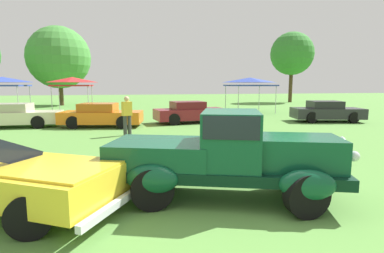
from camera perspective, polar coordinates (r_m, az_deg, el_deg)
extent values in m
plane|color=#568C3D|center=(5.98, 7.08, -13.67)|extent=(120.00, 120.00, 0.00)
cube|color=black|center=(5.94, 6.01, -8.12)|extent=(4.59, 2.78, 0.20)
cube|color=#0F472D|center=(5.97, 18.71, -4.65)|extent=(1.88, 1.56, 0.60)
ellipsoid|color=silver|center=(6.20, 26.26, -4.80)|extent=(0.32, 0.54, 0.68)
cube|color=#0F472D|center=(5.80, 7.27, -2.24)|extent=(1.43, 1.64, 1.04)
cube|color=black|center=(5.75, 7.33, 0.70)|extent=(1.35, 1.64, 0.40)
cube|color=#0F472D|center=(6.01, -5.82, -4.97)|extent=(2.25, 1.95, 0.48)
ellipsoid|color=#0F472D|center=(6.76, 17.93, -6.48)|extent=(0.99, 0.64, 0.52)
ellipsoid|color=#0F472D|center=(5.40, 20.83, -10.24)|extent=(0.99, 0.64, 0.52)
ellipsoid|color=#0F472D|center=(6.76, -4.43, -6.10)|extent=(0.99, 0.64, 0.52)
ellipsoid|color=#0F472D|center=(5.41, -7.49, -9.76)|extent=(0.99, 0.64, 0.52)
sphere|color=silver|center=(6.60, 25.44, -3.29)|extent=(0.18, 0.18, 0.18)
sphere|color=silver|center=(5.79, 28.17, -4.95)|extent=(0.18, 0.18, 0.18)
cylinder|color=black|center=(6.80, 17.87, -7.95)|extent=(0.76, 0.24, 0.76)
cylinder|color=black|center=(5.46, 20.74, -12.04)|extent=(0.76, 0.24, 0.76)
cylinder|color=black|center=(6.81, -4.41, -7.57)|extent=(0.76, 0.24, 0.76)
cylinder|color=black|center=(5.47, -7.46, -11.56)|extent=(0.76, 0.24, 0.76)
cube|color=yellow|center=(6.43, -31.77, -7.93)|extent=(4.52, 3.59, 0.52)
cube|color=yellow|center=(5.52, -23.49, -7.73)|extent=(2.20, 2.10, 0.20)
cube|color=black|center=(6.14, -30.42, -4.52)|extent=(0.67, 1.11, 0.82)
cube|color=silver|center=(5.11, -14.74, -14.37)|extent=(0.91, 1.48, 0.12)
cylinder|color=black|center=(6.15, -17.63, -10.12)|extent=(0.66, 0.20, 0.66)
cylinder|color=black|center=(5.06, -28.18, -14.72)|extent=(0.66, 0.20, 0.66)
cube|color=beige|center=(18.10, -30.48, 1.47)|extent=(4.54, 1.73, 0.60)
cube|color=#B3AB8E|center=(18.12, -31.13, 3.02)|extent=(2.01, 1.47, 0.44)
cylinder|color=black|center=(16.98, -26.95, 0.74)|extent=(0.64, 0.22, 0.64)
cube|color=orange|center=(16.45, -16.57, 1.70)|extent=(4.33, 2.42, 0.60)
cube|color=#BB5914|center=(16.45, -17.19, 3.43)|extent=(2.04, 1.76, 0.44)
cylinder|color=black|center=(15.43, -12.92, 0.77)|extent=(0.64, 0.22, 0.64)
cylinder|color=black|center=(16.12, -21.48, 0.71)|extent=(0.64, 0.22, 0.64)
cube|color=maroon|center=(17.44, -0.32, 2.37)|extent=(4.23, 2.24, 0.60)
cube|color=maroon|center=(17.34, -0.82, 4.00)|extent=(1.96, 1.69, 0.44)
cylinder|color=black|center=(17.20, 4.36, 1.67)|extent=(0.64, 0.22, 0.64)
cylinder|color=black|center=(16.35, -3.38, 1.35)|extent=(0.64, 0.22, 0.64)
cube|color=#28282D|center=(19.63, 24.02, 2.31)|extent=(4.21, 2.52, 0.60)
cube|color=black|center=(19.54, 23.68, 3.77)|extent=(2.01, 1.80, 0.44)
cylinder|color=black|center=(19.45, 28.07, 1.48)|extent=(0.64, 0.22, 0.64)
cylinder|color=black|center=(18.50, 21.55, 1.57)|extent=(0.64, 0.22, 0.64)
cylinder|color=#383838|center=(13.33, -12.45, 0.15)|extent=(0.16, 0.16, 0.86)
cylinder|color=#383838|center=(13.41, -11.66, 0.21)|extent=(0.16, 0.16, 0.86)
cube|color=gold|center=(13.29, -12.15, 3.30)|extent=(0.46, 0.38, 0.60)
sphere|color=tan|center=(13.26, -12.20, 5.11)|extent=(0.22, 0.22, 0.22)
cylinder|color=#B7B7BC|center=(25.97, -28.08, 4.44)|extent=(0.05, 0.05, 2.05)
cylinder|color=#B7B7BC|center=(23.43, -29.87, 4.04)|extent=(0.05, 0.05, 2.05)
cube|color=#2D429E|center=(25.09, -32.02, 6.54)|extent=(2.96, 2.96, 0.10)
pyramid|color=#2D429E|center=(25.09, -32.09, 7.49)|extent=(2.90, 2.90, 0.38)
cylinder|color=#B7B7BC|center=(24.96, -18.24, 4.87)|extent=(0.05, 0.05, 2.05)
cylinder|color=#B7B7BC|center=(22.59, -18.89, 4.56)|extent=(0.05, 0.05, 2.05)
cylinder|color=#B7B7BC|center=(25.34, -23.65, 4.64)|extent=(0.05, 0.05, 2.05)
cylinder|color=#B7B7BC|center=(23.00, -24.84, 4.30)|extent=(0.05, 0.05, 2.05)
cube|color=red|center=(23.91, -21.54, 7.18)|extent=(2.66, 2.66, 0.10)
pyramid|color=red|center=(23.91, -21.59, 8.18)|extent=(2.61, 2.61, 0.38)
cylinder|color=#B7B7BC|center=(26.33, 12.49, 5.22)|extent=(0.05, 0.05, 2.05)
cylinder|color=#B7B7BC|center=(23.66, 15.47, 4.83)|extent=(0.05, 0.05, 2.05)
cylinder|color=#B7B7BC|center=(25.25, 6.32, 5.25)|extent=(0.05, 0.05, 2.05)
cylinder|color=#B7B7BC|center=(22.45, 8.69, 4.87)|extent=(0.05, 0.05, 2.05)
cube|color=#2D429E|center=(24.35, 10.81, 7.59)|extent=(3.30, 3.30, 0.10)
pyramid|color=#2D429E|center=(24.35, 10.84, 8.58)|extent=(3.23, 3.23, 0.38)
cylinder|color=#47331E|center=(34.37, -23.41, 6.29)|extent=(0.44, 0.44, 3.17)
sphere|color=#428938|center=(34.47, -23.71, 11.78)|extent=(6.27, 6.27, 6.27)
cylinder|color=#47331E|center=(39.26, 18.04, 7.60)|extent=(0.44, 0.44, 4.43)
sphere|color=#337A2D|center=(39.43, 18.27, 12.88)|extent=(5.13, 5.13, 5.13)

